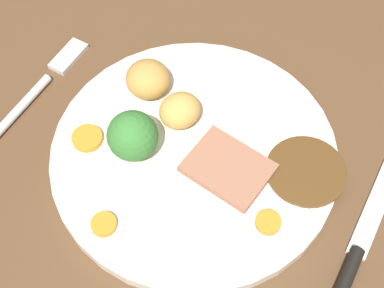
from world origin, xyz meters
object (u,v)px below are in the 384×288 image
at_px(broccoli_floret, 135,133).
at_px(knife, 354,260).
at_px(carrot_coin_front, 268,222).
at_px(fork, 40,87).
at_px(carrot_coin_back, 104,224).
at_px(carrot_coin_side, 87,138).
at_px(meat_slice_main, 228,168).
at_px(roast_potato_right, 180,110).
at_px(dinner_plate, 192,154).
at_px(roast_potato_left, 148,79).

height_order(broccoli_floret, knife, broccoli_floret).
relative_size(carrot_coin_front, fork, 0.15).
xyz_separation_m(carrot_coin_back, carrot_coin_side, (-0.06, 0.07, 0.00)).
xyz_separation_m(carrot_coin_side, broccoli_floret, (0.05, 0.01, 0.02)).
relative_size(carrot_coin_back, broccoli_floret, 0.43).
bearing_deg(broccoli_floret, carrot_coin_back, -82.92).
bearing_deg(broccoli_floret, meat_slice_main, 9.45).
distance_m(carrot_coin_back, knife, 0.21).
xyz_separation_m(meat_slice_main, carrot_coin_side, (-0.13, -0.02, -0.00)).
bearing_deg(carrot_coin_back, fork, 141.83).
bearing_deg(roast_potato_right, fork, -173.65).
relative_size(broccoli_floret, knife, 0.28).
height_order(dinner_plate, meat_slice_main, meat_slice_main).
height_order(carrot_coin_back, fork, carrot_coin_back).
xyz_separation_m(dinner_plate, knife, (0.17, -0.04, -0.00)).
relative_size(dinner_plate, carrot_coin_front, 12.00).
height_order(dinner_plate, fork, dinner_plate).
bearing_deg(knife, carrot_coin_side, 93.11).
distance_m(broccoli_floret, knife, 0.22).
bearing_deg(knife, dinner_plate, 82.00).
xyz_separation_m(meat_slice_main, roast_potato_left, (-0.11, 0.05, 0.01)).
distance_m(dinner_plate, fork, 0.18).
xyz_separation_m(carrot_coin_front, carrot_coin_back, (-0.13, -0.06, -0.00)).
bearing_deg(dinner_plate, broccoli_floret, -156.42).
relative_size(dinner_plate, meat_slice_main, 3.66).
bearing_deg(carrot_coin_front, dinner_plate, 155.74).
relative_size(roast_potato_left, carrot_coin_front, 1.99).
bearing_deg(roast_potato_left, knife, -19.29).
bearing_deg(carrot_coin_side, meat_slice_main, 10.68).
relative_size(meat_slice_main, carrot_coin_front, 3.27).
bearing_deg(carrot_coin_side, carrot_coin_back, -50.62).
bearing_deg(fork, knife, -92.28).
distance_m(carrot_coin_back, fork, 0.18).
bearing_deg(carrot_coin_front, roast_potato_left, 151.32).
bearing_deg(carrot_coin_back, knife, 17.48).
bearing_deg(roast_potato_left, fork, -161.09).
bearing_deg(knife, fork, 86.75).
xyz_separation_m(carrot_coin_back, knife, (0.20, 0.06, -0.01)).
bearing_deg(carrot_coin_front, carrot_coin_back, -154.64).
bearing_deg(roast_potato_right, roast_potato_left, 155.45).
bearing_deg(roast_potato_right, meat_slice_main, -26.98).
relative_size(meat_slice_main, carrot_coin_side, 2.53).
xyz_separation_m(carrot_coin_front, fork, (-0.27, 0.05, -0.01)).
distance_m(carrot_coin_side, broccoli_floret, 0.05).
bearing_deg(carrot_coin_back, carrot_coin_side, 129.38).
xyz_separation_m(roast_potato_right, carrot_coin_back, (-0.01, -0.13, -0.01)).
xyz_separation_m(dinner_plate, fork, (-0.18, 0.01, -0.00)).
bearing_deg(dinner_plate, roast_potato_right, 133.10).
bearing_deg(broccoli_floret, knife, -4.32).
xyz_separation_m(broccoli_floret, knife, (0.21, -0.02, -0.04)).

